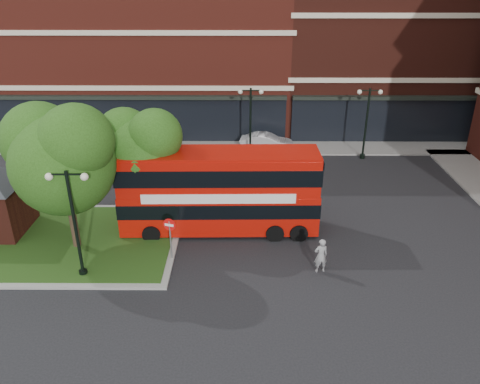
{
  "coord_description": "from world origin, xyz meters",
  "views": [
    {
      "loc": [
        1.47,
        -16.71,
        12.15
      ],
      "look_at": [
        1.34,
        4.61,
        2.0
      ],
      "focal_mm": 35.0,
      "sensor_mm": 36.0,
      "label": 1
    }
  ],
  "objects_px": {
    "car_white": "(266,142)",
    "car_silver": "(153,142)",
    "bus": "(219,186)",
    "woman": "(321,256)"
  },
  "relations": [
    {
      "from": "woman",
      "to": "car_silver",
      "type": "bearing_deg",
      "value": -66.58
    },
    {
      "from": "bus",
      "to": "woman",
      "type": "relative_size",
      "value": 5.95
    },
    {
      "from": "woman",
      "to": "car_silver",
      "type": "distance_m",
      "value": 18.38
    },
    {
      "from": "car_white",
      "to": "car_silver",
      "type": "bearing_deg",
      "value": 97.26
    },
    {
      "from": "car_silver",
      "to": "bus",
      "type": "bearing_deg",
      "value": -154.83
    },
    {
      "from": "car_silver",
      "to": "woman",
      "type": "bearing_deg",
      "value": -146.62
    },
    {
      "from": "car_silver",
      "to": "car_white",
      "type": "xyz_separation_m",
      "value": [
        8.35,
        0.0,
        -0.04
      ]
    },
    {
      "from": "woman",
      "to": "car_white",
      "type": "xyz_separation_m",
      "value": [
        -1.69,
        15.39,
        -0.19
      ]
    },
    {
      "from": "woman",
      "to": "car_silver",
      "type": "relative_size",
      "value": 0.41
    },
    {
      "from": "car_white",
      "to": "bus",
      "type": "bearing_deg",
      "value": 173.26
    }
  ]
}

